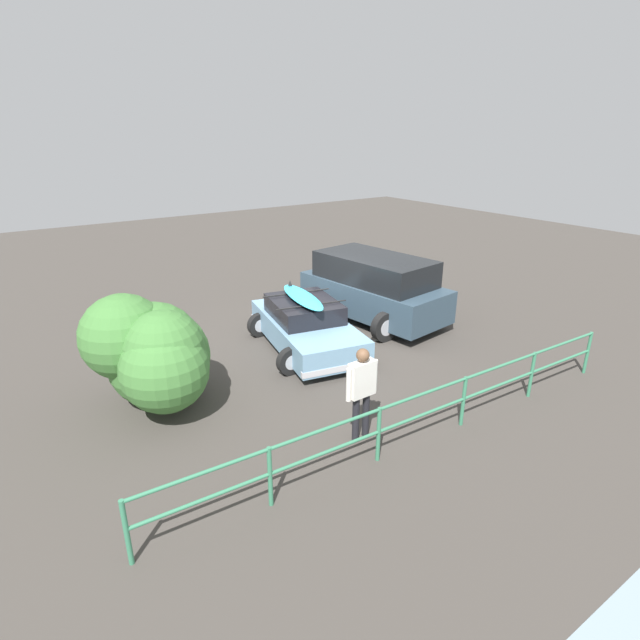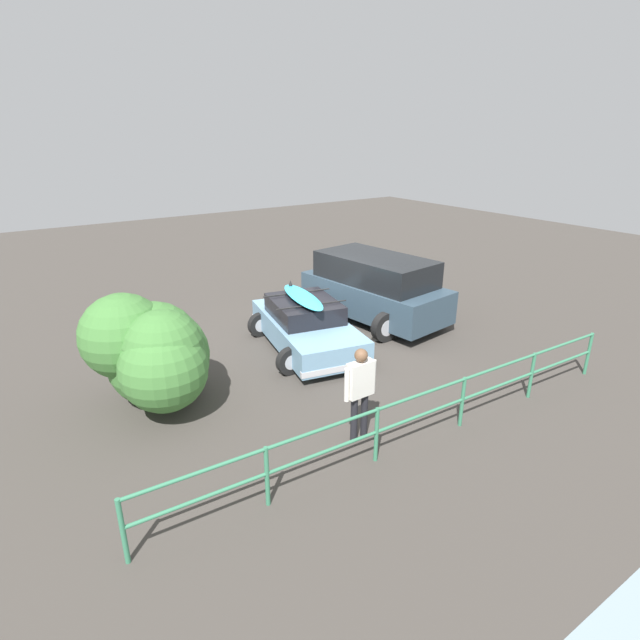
% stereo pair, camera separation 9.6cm
% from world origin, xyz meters
% --- Properties ---
extents(ground_plane, '(44.00, 44.00, 0.02)m').
position_xyz_m(ground_plane, '(0.00, 0.00, -0.01)').
color(ground_plane, '#423D38').
rests_on(ground_plane, ground).
extents(sedan_car, '(2.88, 4.25, 1.52)m').
position_xyz_m(sedan_car, '(0.61, 0.16, 0.60)').
color(sedan_car, '#729EBC').
rests_on(sedan_car, ground).
extents(suv_car, '(3.05, 4.67, 1.90)m').
position_xyz_m(suv_car, '(-2.12, -0.44, 0.98)').
color(suv_car, '#334756').
rests_on(suv_car, ground).
extents(person_bystander, '(0.68, 0.23, 1.76)m').
position_xyz_m(person_bystander, '(2.00, 4.08, 1.06)').
color(person_bystander, black).
rests_on(person_bystander, ground).
extents(railing_fence, '(10.14, 0.47, 1.01)m').
position_xyz_m(railing_fence, '(1.18, 4.82, 0.68)').
color(railing_fence, '#387F5B').
rests_on(railing_fence, ground).
extents(bush_near_left, '(2.45, 2.72, 2.44)m').
position_xyz_m(bush_near_left, '(4.61, 0.81, 1.15)').
color(bush_near_left, brown).
rests_on(bush_near_left, ground).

